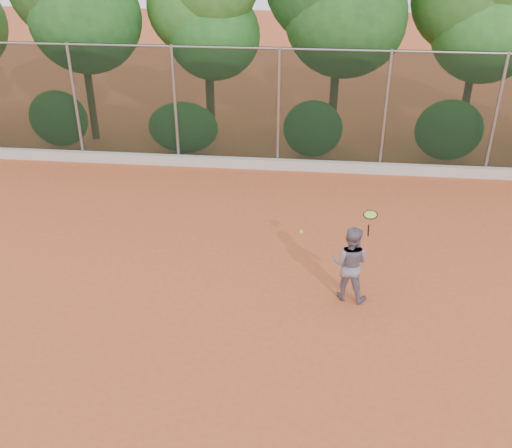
# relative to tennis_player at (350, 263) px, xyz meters

# --- Properties ---
(ground) EXTENTS (80.00, 80.00, 0.00)m
(ground) POSITION_rel_tennis_player_xyz_m (-1.85, -0.50, -0.77)
(ground) COLOR #BD532C
(ground) RESTS_ON ground
(concrete_curb) EXTENTS (24.00, 0.20, 0.30)m
(concrete_curb) POSITION_rel_tennis_player_xyz_m (-1.85, 6.32, -0.62)
(concrete_curb) COLOR #BAB4AD
(concrete_curb) RESTS_ON ground
(tennis_player) EXTENTS (0.87, 0.76, 1.54)m
(tennis_player) POSITION_rel_tennis_player_xyz_m (0.00, 0.00, 0.00)
(tennis_player) COLOR slate
(tennis_player) RESTS_ON ground
(chainlink_fence) EXTENTS (24.09, 0.09, 3.50)m
(chainlink_fence) POSITION_rel_tennis_player_xyz_m (-1.85, 6.50, 1.09)
(chainlink_fence) COLOR black
(chainlink_fence) RESTS_ON ground
(foliage_backdrop) EXTENTS (23.70, 3.63, 7.55)m
(foliage_backdrop) POSITION_rel_tennis_player_xyz_m (-2.40, 8.48, 3.63)
(foliage_backdrop) COLOR #3E2618
(foliage_backdrop) RESTS_ON ground
(tennis_racket) EXTENTS (0.32, 0.32, 0.52)m
(tennis_racket) POSITION_rel_tennis_player_xyz_m (0.26, -0.19, 1.12)
(tennis_racket) COLOR black
(tennis_racket) RESTS_ON ground
(tennis_ball_in_flight) EXTENTS (0.07, 0.07, 0.07)m
(tennis_ball_in_flight) POSITION_rel_tennis_player_xyz_m (-0.94, -0.42, 0.87)
(tennis_ball_in_flight) COLOR #B3D831
(tennis_ball_in_flight) RESTS_ON ground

